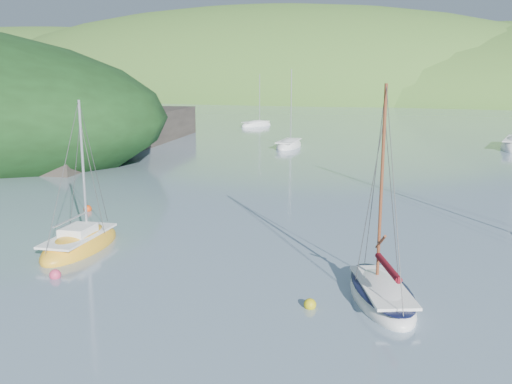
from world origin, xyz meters
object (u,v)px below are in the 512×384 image
(distant_sloop_c, at_px, (256,125))
(daysailer_white, at_px, (381,295))
(sailboat_yellow, at_px, (80,245))
(distant_sloop_a, at_px, (289,146))

(distant_sloop_c, bearing_deg, daysailer_white, -41.32)
(sailboat_yellow, bearing_deg, distant_sloop_c, 95.57)
(sailboat_yellow, bearing_deg, distant_sloop_a, 85.26)
(daysailer_white, height_order, distant_sloop_a, distant_sloop_a)
(daysailer_white, xyz_separation_m, distant_sloop_a, (-16.09, 38.96, -0.04))
(daysailer_white, relative_size, distant_sloop_c, 1.00)
(distant_sloop_a, bearing_deg, daysailer_white, -70.41)
(distant_sloop_a, bearing_deg, sailboat_yellow, -89.90)
(daysailer_white, xyz_separation_m, distant_sloop_c, (-28.05, 60.15, -0.05))
(distant_sloop_a, height_order, distant_sloop_c, distant_sloop_a)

